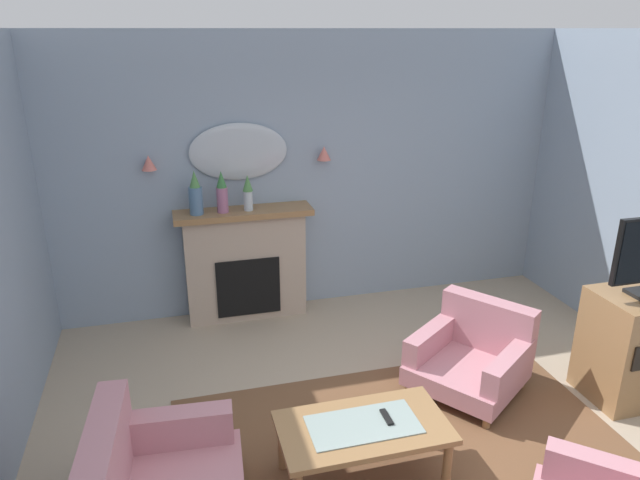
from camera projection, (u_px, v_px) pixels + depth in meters
wall_back at (314, 174)px, 6.00m from camera, size 6.26×0.10×2.84m
patterned_rug at (415, 467)px, 3.97m from camera, size 3.20×2.40×0.01m
fireplace at (246, 265)px, 5.90m from camera, size 1.36×0.36×1.16m
mantel_vase_left at (196, 195)px, 5.50m from camera, size 0.13×0.13×0.43m
mantel_vase_centre at (222, 193)px, 5.56m from camera, size 0.11×0.11×0.41m
mantel_vase_right at (248, 192)px, 5.62m from camera, size 0.10×0.10×0.36m
wall_mirror at (239, 152)px, 5.64m from camera, size 0.96×0.06×0.56m
wall_sconce_left at (149, 163)px, 5.40m from camera, size 0.14×0.14×0.14m
wall_sconce_right at (324, 153)px, 5.82m from camera, size 0.14×0.14×0.14m
coffee_table at (363, 432)px, 3.74m from camera, size 1.10×0.60×0.45m
tv_remote at (387, 417)px, 3.77m from camera, size 0.04×0.16×0.02m
armchair_near_fireplace at (473, 354)px, 4.79m from camera, size 1.13×1.13×0.71m
tv_cabinet at (640, 345)px, 4.64m from camera, size 0.80×0.57×0.90m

